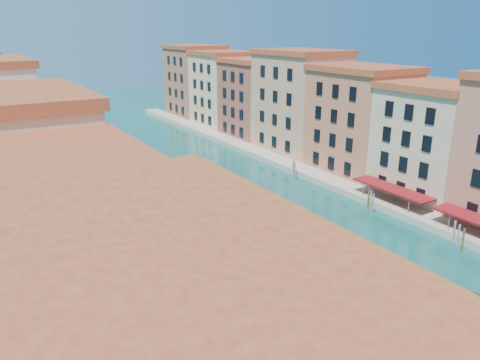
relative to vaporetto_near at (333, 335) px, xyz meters
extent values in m
cube|color=maroon|center=(-19.79, -11.64, 17.25)|extent=(12.80, 16.40, 1.00)
cube|color=#D5B180|center=(-19.79, 3.86, 7.25)|extent=(12.00, 15.00, 17.00)
cube|color=maroon|center=(-19.79, 3.86, 16.25)|extent=(12.80, 15.40, 1.00)
cube|color=tan|center=(-19.79, 19.86, 8.25)|extent=(12.00, 17.00, 19.00)
cube|color=maroon|center=(-19.79, 19.86, 18.25)|extent=(12.80, 17.40, 1.00)
cube|color=tan|center=(-19.79, 35.36, 7.00)|extent=(12.00, 14.00, 16.50)
cube|color=#C9AD8D|center=(36.21, 19.36, 7.00)|extent=(12.00, 14.00, 16.50)
cube|color=maroon|center=(36.21, 19.36, 15.75)|extent=(12.80, 14.40, 1.00)
cube|color=#B96748|center=(36.21, 34.36, 7.75)|extent=(12.00, 16.00, 18.00)
cube|color=maroon|center=(36.21, 34.36, 17.25)|extent=(12.80, 16.40, 1.00)
cube|color=tan|center=(36.21, 51.36, 8.75)|extent=(12.00, 18.00, 20.00)
cube|color=maroon|center=(36.21, 51.36, 19.25)|extent=(12.80, 18.40, 1.00)
cube|color=brown|center=(36.21, 67.86, 7.50)|extent=(12.00, 15.00, 17.50)
cube|color=maroon|center=(36.21, 67.86, 16.75)|extent=(12.80, 15.40, 1.00)
cube|color=#D4B681|center=(36.21, 83.36, 8.00)|extent=(12.00, 16.00, 18.50)
cube|color=maroon|center=(36.21, 83.36, 17.75)|extent=(12.80, 16.40, 1.00)
cube|color=#9A5B41|center=(36.21, 99.86, 8.50)|extent=(12.00, 17.00, 19.50)
cube|color=maroon|center=(36.21, 99.86, 18.75)|extent=(12.80, 17.40, 1.00)
cube|color=#ADA58B|center=(28.21, 45.36, -0.75)|extent=(4.00, 140.00, 1.00)
cylinder|color=#5F5F61|center=(27.01, 8.96, 0.25)|extent=(0.12, 0.12, 3.00)
cube|color=maroon|center=(28.41, 19.36, 1.75)|extent=(3.20, 12.60, 0.25)
cylinder|color=#5F5F61|center=(27.01, 15.16, 0.25)|extent=(0.12, 0.12, 3.00)
cylinder|color=#5F5F61|center=(27.01, 23.56, 0.25)|extent=(0.12, 0.12, 3.00)
cylinder|color=#52381C|center=(24.71, 5.36, 0.05)|extent=(0.24, 0.24, 3.20)
cylinder|color=#52381C|center=(25.31, 6.36, 0.05)|extent=(0.24, 0.24, 3.20)
cylinder|color=#52381C|center=(25.91, 7.36, 0.05)|extent=(0.24, 0.24, 3.20)
cylinder|color=#52381C|center=(24.71, 19.36, 0.05)|extent=(0.24, 0.24, 3.20)
cylinder|color=#52381C|center=(25.31, 20.36, 0.05)|extent=(0.24, 0.24, 3.20)
cylinder|color=#52381C|center=(25.91, 21.36, 0.05)|extent=(0.24, 0.24, 3.20)
cylinder|color=#52381C|center=(24.71, 37.36, 0.05)|extent=(0.24, 0.24, 3.20)
cylinder|color=#52381C|center=(25.31, 38.36, 0.05)|extent=(0.24, 0.24, 3.20)
cylinder|color=#52381C|center=(25.91, 39.36, 0.05)|extent=(0.24, 0.24, 3.20)
cube|color=white|center=(0.00, 0.00, -0.69)|extent=(10.21, 19.03, 1.12)
cube|color=silver|center=(0.00, 0.00, 0.52)|extent=(8.52, 15.35, 1.50)
cube|color=#5F5F61|center=(0.00, 0.00, 1.41)|extent=(8.94, 15.88, 0.23)
cube|color=#C2370B|center=(0.00, 0.00, -0.18)|extent=(10.25, 19.05, 0.23)
cube|color=silver|center=(5.04, 56.42, -0.63)|extent=(6.24, 21.10, 1.25)
cube|color=silver|center=(5.04, 56.42, 0.72)|extent=(5.40, 16.91, 1.66)
cube|color=#5F5F61|center=(5.04, 56.42, 1.71)|extent=(5.75, 17.45, 0.26)
cube|color=#C2370B|center=(5.04, 56.42, -0.06)|extent=(6.29, 21.10, 0.26)
cube|color=black|center=(4.21, -0.08, -1.00)|extent=(4.19, 10.19, 0.51)
cone|color=black|center=(2.54, 5.38, -0.57)|extent=(1.65, 2.49, 1.92)
cone|color=black|center=(5.87, -5.54, -0.68)|extent=(1.54, 2.11, 1.69)
imported|color=#37352B|center=(5.47, -4.23, 0.19)|extent=(0.82, 0.66, 1.97)
cube|color=black|center=(16.40, -0.42, -1.03)|extent=(2.18, 9.06, 0.45)
cone|color=black|center=(15.79, 4.54, -0.65)|extent=(1.14, 2.10, 1.68)
cube|color=black|center=(13.97, 47.20, -1.05)|extent=(1.48, 8.18, 0.41)
cone|color=black|center=(14.24, 51.71, -0.71)|extent=(0.92, 1.86, 1.52)
cone|color=black|center=(13.70, 42.68, -0.80)|extent=(0.90, 1.55, 1.34)
cube|color=silver|center=(-1.25, 21.02, -0.88)|extent=(2.97, 6.81, 0.75)
cube|color=blue|center=(-1.32, 21.48, -0.22)|extent=(2.07, 3.03, 0.66)
cube|color=silver|center=(10.72, 53.99, -0.80)|extent=(3.53, 8.14, 0.90)
cube|color=blue|center=(10.79, 54.54, -0.01)|extent=(2.47, 3.62, 0.79)
camera|label=1|loc=(-23.04, -23.68, 23.64)|focal=35.00mm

